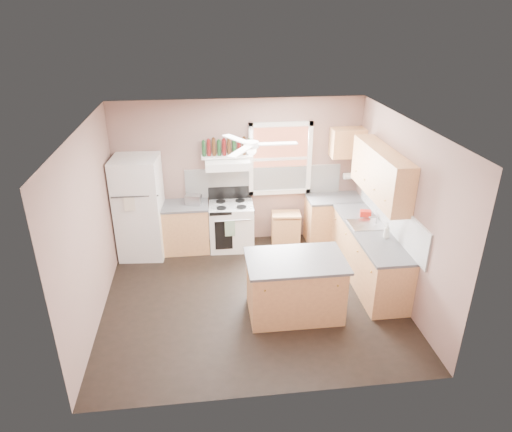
{
  "coord_description": "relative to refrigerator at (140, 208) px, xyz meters",
  "views": [
    {
      "loc": [
        -0.66,
        -5.91,
        4.14
      ],
      "look_at": [
        0.1,
        0.3,
        1.25
      ],
      "focal_mm": 32.0,
      "sensor_mm": 36.0,
      "label": 1
    }
  ],
  "objects": [
    {
      "name": "base_cabinet_right",
      "position": [
        3.75,
        -1.32,
        -0.48
      ],
      "size": [
        0.6,
        2.2,
        0.86
      ],
      "primitive_type": "cube",
      "color": "#B67C4B",
      "rests_on": "floor"
    },
    {
      "name": "ceiling_fan_hub",
      "position": [
        1.8,
        -1.62,
        1.54
      ],
      "size": [
        0.2,
        0.2,
        0.08
      ],
      "primitive_type": "cylinder",
      "color": "white",
      "rests_on": "ceiling"
    },
    {
      "name": "stove",
      "position": [
        1.61,
        0.06,
        -0.48
      ],
      "size": [
        0.82,
        0.67,
        0.86
      ],
      "primitive_type": "cube",
      "rotation": [
        0.0,
        0.0,
        -0.04
      ],
      "color": "white",
      "rests_on": "floor"
    },
    {
      "name": "window_frame",
      "position": [
        2.55,
        0.33,
        0.69
      ],
      "size": [
        1.16,
        0.07,
        1.36
      ],
      "primitive_type": "cube",
      "color": "white",
      "rests_on": "wall_back"
    },
    {
      "name": "counter_corner",
      "position": [
        3.55,
        0.08,
        -0.03
      ],
      "size": [
        1.02,
        0.62,
        0.04
      ],
      "primitive_type": "cube",
      "color": "#4C4C4F",
      "rests_on": "base_cabinet_corner"
    },
    {
      "name": "red_caddy",
      "position": [
        3.84,
        -0.8,
        0.04
      ],
      "size": [
        0.2,
        0.16,
        0.1
      ],
      "primitive_type": "cube",
      "rotation": [
        0.0,
        0.0,
        -0.26
      ],
      "color": "red",
      "rests_on": "counter_right"
    },
    {
      "name": "wine_bottles",
      "position": [
        1.57,
        0.25,
        0.97
      ],
      "size": [
        0.86,
        0.06,
        0.31
      ],
      "color": "#143819",
      "rests_on": "bottle_shelf"
    },
    {
      "name": "paper_towel",
      "position": [
        3.87,
        0.24,
        0.34
      ],
      "size": [
        0.26,
        0.12,
        0.12
      ],
      "primitive_type": "cylinder",
      "rotation": [
        0.0,
        1.57,
        0.0
      ],
      "color": "white",
      "rests_on": "wall_back"
    },
    {
      "name": "counter_right",
      "position": [
        3.74,
        -1.32,
        -0.03
      ],
      "size": [
        0.62,
        2.22,
        0.04
      ],
      "primitive_type": "cube",
      "color": "#4C4C4F",
      "rests_on": "base_cabinet_right"
    },
    {
      "name": "ceiling",
      "position": [
        1.8,
        -1.62,
        1.79
      ],
      "size": [
        4.5,
        4.5,
        0.0
      ],
      "primitive_type": "plane",
      "color": "white",
      "rests_on": "ground"
    },
    {
      "name": "bottle_shelf",
      "position": [
        1.57,
        0.25,
        0.81
      ],
      "size": [
        0.9,
        0.26,
        0.03
      ],
      "primitive_type": "cube",
      "color": "white",
      "rests_on": "range_hood"
    },
    {
      "name": "island_top",
      "position": [
        2.38,
        -2.09,
        -0.03
      ],
      "size": [
        1.4,
        0.92,
        0.04
      ],
      "primitive_type": "cube",
      "rotation": [
        0.0,
        0.0,
        -0.0
      ],
      "color": "#4C4C4F",
      "rests_on": "island"
    },
    {
      "name": "island",
      "position": [
        2.38,
        -2.09,
        -0.48
      ],
      "size": [
        1.32,
        0.84,
        0.86
      ],
      "primitive_type": "cube",
      "rotation": [
        0.0,
        0.0,
        -0.0
      ],
      "color": "#B67C4B",
      "rests_on": "floor"
    },
    {
      "name": "backsplash_right",
      "position": [
        4.04,
        -1.32,
        0.26
      ],
      "size": [
        0.03,
        2.6,
        0.55
      ],
      "primitive_type": "cube",
      "color": "white",
      "rests_on": "wall_right"
    },
    {
      "name": "refrigerator",
      "position": [
        0.0,
        0.0,
        0.0
      ],
      "size": [
        0.83,
        0.81,
        1.83
      ],
      "primitive_type": "cube",
      "rotation": [
        0.0,
        0.0,
        -0.08
      ],
      "color": "white",
      "rests_on": "floor"
    },
    {
      "name": "wall_back",
      "position": [
        1.8,
        0.4,
        0.44
      ],
      "size": [
        4.5,
        0.05,
        2.7
      ],
      "primitive_type": "cube",
      "color": "#836459",
      "rests_on": "ground"
    },
    {
      "name": "wall_right",
      "position": [
        4.08,
        -1.62,
        0.44
      ],
      "size": [
        0.05,
        4.0,
        2.7
      ],
      "primitive_type": "cube",
      "color": "#836459",
      "rests_on": "ground"
    },
    {
      "name": "counter_left",
      "position": [
        0.74,
        0.08,
        -0.03
      ],
      "size": [
        0.92,
        0.62,
        0.04
      ],
      "primitive_type": "cube",
      "color": "#4C4C4F",
      "rests_on": "base_cabinet_left"
    },
    {
      "name": "upper_cabinet_corner",
      "position": [
        3.75,
        0.21,
        0.99
      ],
      "size": [
        0.6,
        0.33,
        0.52
      ],
      "primitive_type": "cube",
      "color": "#B67C4B",
      "rests_on": "wall_back"
    },
    {
      "name": "cart",
      "position": [
        2.65,
        0.13,
        -0.65
      ],
      "size": [
        0.56,
        0.4,
        0.53
      ],
      "primitive_type": "cube",
      "rotation": [
        0.0,
        0.0,
        -0.1
      ],
      "color": "#B67C4B",
      "rests_on": "floor"
    },
    {
      "name": "toaster",
      "position": [
        0.94,
        0.06,
        0.08
      ],
      "size": [
        0.31,
        0.23,
        0.18
      ],
      "primitive_type": "cube",
      "rotation": [
        0.0,
        0.0,
        -0.29
      ],
      "color": "silver",
      "rests_on": "counter_left"
    },
    {
      "name": "backsplash_back",
      "position": [
        2.25,
        0.36,
        0.26
      ],
      "size": [
        2.9,
        0.03,
        0.55
      ],
      "primitive_type": "cube",
      "color": "white",
      "rests_on": "wall_back"
    },
    {
      "name": "sink",
      "position": [
        3.74,
        -1.12,
        -0.02
      ],
      "size": [
        0.55,
        0.45,
        0.03
      ],
      "primitive_type": "cube",
      "color": "silver",
      "rests_on": "counter_right"
    },
    {
      "name": "upper_cabinet_right",
      "position": [
        3.88,
        -1.12,
        0.87
      ],
      "size": [
        0.33,
        1.8,
        0.76
      ],
      "primitive_type": "cube",
      "color": "#B67C4B",
      "rests_on": "wall_right"
    },
    {
      "name": "wall_left",
      "position": [
        -0.47,
        -1.62,
        0.44
      ],
      "size": [
        0.05,
        4.0,
        2.7
      ],
      "primitive_type": "cube",
      "color": "#836459",
      "rests_on": "ground"
    },
    {
      "name": "floor",
      "position": [
        1.8,
        -1.62,
        -0.91
      ],
      "size": [
        4.5,
        4.5,
        0.0
      ],
      "primitive_type": "plane",
      "color": "black",
      "rests_on": "ground"
    },
    {
      "name": "soap_bottle",
      "position": [
        3.88,
        -1.61,
        0.11
      ],
      "size": [
        0.12,
        0.12,
        0.24
      ],
      "primitive_type": "imported",
      "rotation": [
        0.0,
        0.0,
        5.88
      ],
      "color": "silver",
      "rests_on": "counter_right"
    },
    {
      "name": "base_cabinet_left",
      "position": [
        0.74,
        0.08,
        -0.48
      ],
      "size": [
        0.9,
        0.6,
        0.86
      ],
      "primitive_type": "cube",
      "color": "#B67C4B",
      "rests_on": "floor"
    },
    {
      "name": "window_view",
      "position": [
        2.55,
        0.36,
        0.69
      ],
      "size": [
        1.0,
        0.02,
        1.2
      ],
      "primitive_type": "cube",
      "color": "brown",
      "rests_on": "wall_back"
    },
    {
      "name": "range_hood",
      "position": [
        1.57,
        0.13,
        0.71
      ],
      "size": [
        0.78,
        0.5,
        0.14
      ],
      "primitive_type": "cube",
      "color": "white",
      "rests_on": "wall_back"
    },
    {
      "name": "base_cabinet_corner",
      "position": [
        3.55,
        0.08,
        -0.48
      ],
      "size": [
        1.0,
        0.6,
        0.86
      ],
      "primitive_type": "cube",
      "color": "#B67C4B",
      "rests_on": "floor"
    },
    {
      "name": "faucet",
      "position": [
        3.9,
        -1.12,
        0.06
      ],
      "size": [
        0.03,
        0.03,
        0.14
      ],
      "primitive_type": "cylinder",
      "color": "silver",
      "rests_on": "sink"
    }
  ]
}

